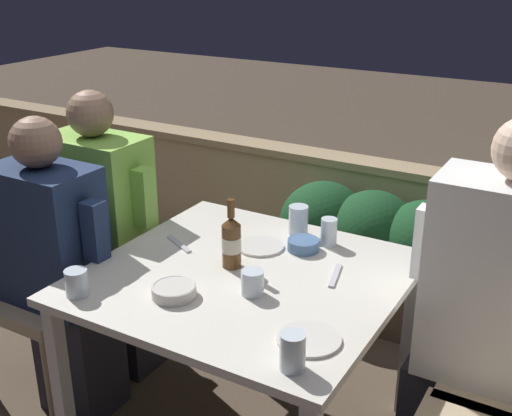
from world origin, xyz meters
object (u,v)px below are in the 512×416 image
object	(u,v)px
beer_bottle	(231,241)
chair_left_far	(75,235)
chair_left_near	(24,267)
person_white_polo	(488,321)
person_navy_jumper	(59,270)
person_green_blouse	(108,234)

from	to	relation	value
beer_bottle	chair_left_far	bearing A→B (deg)	171.57
chair_left_near	person_white_polo	size ratio (longest dim) A/B	0.71
person_white_polo	beer_bottle	distance (m)	0.88
person_navy_jumper	person_white_polo	xyz separation A→B (m)	(1.53, 0.35, 0.06)
chair_left_near	person_green_blouse	size ratio (longest dim) A/B	0.76
chair_left_far	beer_bottle	distance (m)	0.96
person_navy_jumper	chair_left_far	xyz separation A→B (m)	(-0.25, 0.33, -0.04)
person_navy_jumper	person_green_blouse	distance (m)	0.33
person_green_blouse	chair_left_far	bearing A→B (deg)	-180.00
person_white_polo	person_navy_jumper	bearing A→B (deg)	-167.07
chair_left_far	beer_bottle	size ratio (longest dim) A/B	3.69
person_green_blouse	chair_left_near	bearing A→B (deg)	-114.94
person_green_blouse	person_white_polo	distance (m)	1.58
chair_left_far	person_green_blouse	world-z (taller)	person_green_blouse
chair_left_far	person_green_blouse	size ratio (longest dim) A/B	0.76
chair_left_near	beer_bottle	distance (m)	0.93
person_navy_jumper	chair_left_near	bearing A→B (deg)	180.00
beer_bottle	person_white_polo	bearing A→B (deg)	10.36
chair_left_far	person_green_blouse	distance (m)	0.21
chair_left_near	beer_bottle	world-z (taller)	beer_bottle
person_navy_jumper	beer_bottle	xyz separation A→B (m)	(0.67, 0.19, 0.20)
person_green_blouse	beer_bottle	xyz separation A→B (m)	(0.72, -0.14, 0.19)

